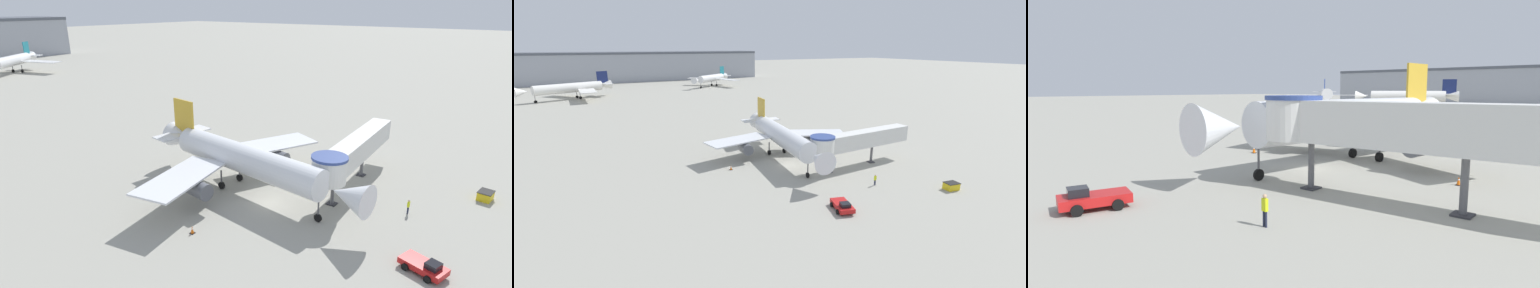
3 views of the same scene
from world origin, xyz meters
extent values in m
plane|color=#9E9B8E|center=(0.00, 0.00, 0.00)|extent=(800.00, 800.00, 0.00)
cylinder|color=silver|center=(1.11, 4.19, 4.27)|extent=(6.26, 22.49, 3.56)
cone|color=silver|center=(-0.67, -10.18, 4.27)|extent=(4.01, 4.32, 3.56)
cone|color=silver|center=(2.63, 16.45, 4.27)|extent=(4.18, 5.73, 3.56)
cube|color=silver|center=(-6.36, 7.66, 3.65)|extent=(12.86, 7.24, 0.22)
cube|color=silver|center=(9.20, 5.73, 3.65)|extent=(13.11, 9.70, 0.22)
cube|color=gold|center=(2.60, 16.19, 7.47)|extent=(0.74, 4.09, 4.62)
cube|color=silver|center=(2.66, 16.72, 4.89)|extent=(8.53, 3.86, 0.18)
cylinder|color=#565960|center=(-5.55, 6.31, 2.42)|extent=(2.44, 4.30, 1.96)
cylinder|color=#565960|center=(8.08, 4.61, 2.42)|extent=(2.44, 4.30, 1.96)
cylinder|color=#4C4C51|center=(-0.23, -6.59, 1.47)|extent=(0.18, 0.18, 2.04)
cylinder|color=black|center=(-0.23, -6.59, 0.45)|extent=(0.37, 0.93, 0.90)
cylinder|color=#4C4C51|center=(-0.14, 7.15, 1.47)|extent=(0.22, 0.22, 2.04)
cylinder|color=black|center=(-0.14, 7.15, 0.45)|extent=(0.51, 0.94, 0.90)
cylinder|color=#4C4C51|center=(3.04, 6.75, 1.47)|extent=(0.22, 0.22, 2.04)
cylinder|color=black|center=(3.04, 6.75, 0.45)|extent=(0.51, 0.94, 0.90)
cube|color=silver|center=(12.43, -5.61, 4.79)|extent=(19.39, 3.59, 2.80)
cylinder|color=silver|center=(2.80, -6.11, 4.79)|extent=(3.90, 3.90, 2.80)
cylinder|color=navy|center=(2.80, -6.11, 6.34)|extent=(4.10, 4.09, 0.30)
cylinder|color=#56565B|center=(4.34, -6.03, 1.70)|extent=(0.44, 0.44, 3.39)
cube|color=#333338|center=(4.34, -6.03, 0.06)|extent=(1.10, 1.10, 0.12)
cylinder|color=#56565B|center=(14.36, -5.51, 1.70)|extent=(0.44, 0.44, 3.39)
cube|color=#333338|center=(14.36, -5.51, 0.06)|extent=(1.10, 1.10, 0.12)
cube|color=red|center=(-2.43, -18.04, 0.60)|extent=(3.03, 4.27, 0.56)
cube|color=black|center=(-2.68, -18.88, 1.13)|extent=(1.46, 1.38, 0.50)
cylinder|color=black|center=(-3.72, -18.77, 0.32)|extent=(0.49, 0.71, 0.65)
cylinder|color=black|center=(-1.76, -19.35, 0.32)|extent=(0.49, 0.71, 0.65)
cylinder|color=black|center=(-3.11, -16.74, 0.32)|extent=(0.49, 0.71, 0.65)
cylinder|color=black|center=(-1.15, -17.32, 0.32)|extent=(0.49, 0.71, 0.65)
cube|color=yellow|center=(16.20, -20.35, 0.51)|extent=(2.12, 1.70, 1.01)
cube|color=black|center=(16.20, -20.35, 1.05)|extent=(2.25, 1.80, 0.08)
cube|color=black|center=(11.93, 1.72, 0.02)|extent=(0.40, 0.40, 0.04)
cone|color=orange|center=(11.93, 1.72, 0.35)|extent=(0.28, 0.28, 0.63)
cylinder|color=white|center=(11.93, 1.72, 0.43)|extent=(0.15, 0.15, 0.08)
cube|color=black|center=(-9.89, 2.66, 0.02)|extent=(0.50, 0.50, 0.04)
cone|color=orange|center=(-9.89, 2.66, 0.43)|extent=(0.34, 0.34, 0.78)
cylinder|color=white|center=(-9.89, 2.66, 0.53)|extent=(0.19, 0.19, 0.09)
cylinder|color=#1E2338|center=(7.18, -13.87, 0.42)|extent=(0.12, 0.12, 0.83)
cylinder|color=#1E2338|center=(7.35, -13.90, 0.42)|extent=(0.12, 0.12, 0.83)
cube|color=#D1E019|center=(7.26, -13.89, 1.16)|extent=(0.35, 0.24, 0.66)
sphere|color=tan|center=(7.26, -13.89, 1.60)|extent=(0.23, 0.23, 0.23)
cylinder|color=white|center=(26.22, 122.92, 4.30)|extent=(16.72, 13.75, 3.49)
cone|color=white|center=(34.51, 129.13, 4.30)|extent=(6.28, 5.93, 3.49)
cube|color=white|center=(33.46, 117.69, 3.69)|extent=(8.52, 14.25, 0.22)
cube|color=#19707F|center=(34.30, 128.97, 7.44)|extent=(2.99, 2.32, 4.54)
cube|color=white|center=(34.72, 129.29, 4.91)|extent=(7.52, 8.87, 0.18)
cylinder|color=#4C4C51|center=(27.11, 125.55, 1.55)|extent=(0.22, 0.22, 2.01)
cylinder|color=black|center=(27.11, 125.55, 0.55)|extent=(1.12, 0.98, 1.10)
cylinder|color=#4C4C51|center=(28.99, 123.03, 1.55)|extent=(0.22, 0.22, 2.01)
cylinder|color=black|center=(28.99, 123.03, 0.55)|extent=(1.12, 0.98, 1.10)
camera|label=1|loc=(-34.69, -23.60, 22.11)|focal=28.00mm
camera|label=2|loc=(-29.56, -49.66, 20.74)|focal=24.00mm
camera|label=3|loc=(20.64, -28.09, 6.93)|focal=28.00mm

